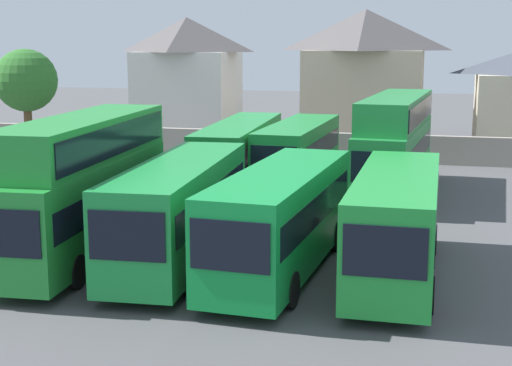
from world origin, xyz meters
The scene contains 12 objects.
ground centered at (0.00, 18.00, 0.00)m, with size 140.00×140.00×0.00m, color #4C4C4F.
depot_boundary_wall centered at (0.00, 23.96, 0.90)m, with size 56.00×0.50×1.80m, color gray.
bus_1 centered at (-5.67, 0.22, 2.82)m, with size 3.20×11.41×5.01m.
bus_2 centered at (-2.07, 0.23, 2.02)m, with size 3.16×10.83×3.54m.
bus_3 centered at (1.62, -0.15, 1.98)m, with size 3.25×10.50×3.48m.
bus_4 centered at (5.37, 0.17, 1.98)m, with size 2.64×10.12×3.46m.
bus_5 centered at (-3.46, 13.65, 1.96)m, with size 3.05×11.90×3.43m.
bus_6 centered at (-0.41, 14.12, 1.97)m, with size 2.88×10.33×3.45m.
bus_7 centered at (4.49, 14.21, 2.78)m, with size 3.37×11.69×4.93m.
house_terrace_left centered at (-13.32, 34.54, 4.81)m, with size 7.92×6.86×9.42m.
house_terrace_centre centered at (1.07, 33.35, 5.04)m, with size 8.92×7.84×9.88m.
tree_left_of_lot centered at (-19.87, 20.96, 5.00)m, with size 4.11×4.11×7.10m.
Camera 1 is at (6.52, -24.10, 7.74)m, focal length 53.11 mm.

